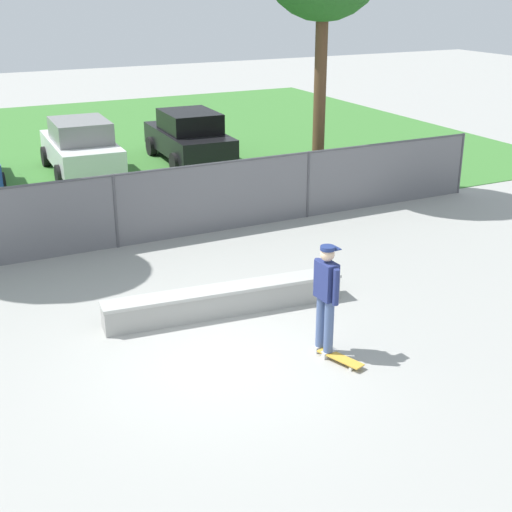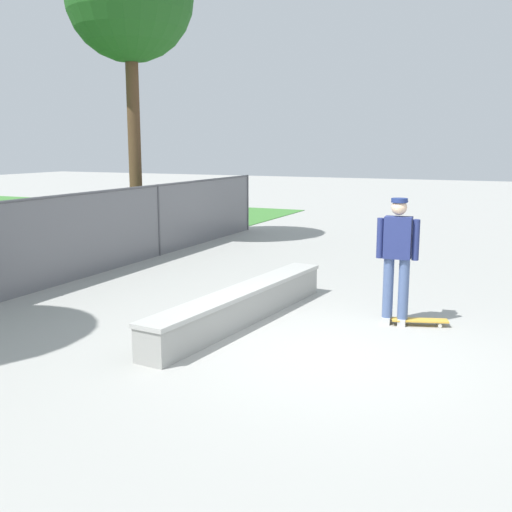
# 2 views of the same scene
# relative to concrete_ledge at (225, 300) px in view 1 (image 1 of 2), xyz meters

# --- Properties ---
(ground_plane) EXTENTS (80.00, 80.00, 0.00)m
(ground_plane) POSITION_rel_concrete_ledge_xyz_m (-0.77, -1.55, -0.25)
(ground_plane) COLOR #9E9E99
(grass_strip) EXTENTS (31.56, 20.00, 0.02)m
(grass_strip) POSITION_rel_concrete_ledge_xyz_m (-0.77, 14.45, -0.24)
(grass_strip) COLOR #3D7A33
(grass_strip) RESTS_ON ground
(concrete_ledge) EXTENTS (4.42, 0.90, 0.50)m
(concrete_ledge) POSITION_rel_concrete_ledge_xyz_m (0.00, 0.00, 0.00)
(concrete_ledge) COLOR #999993
(concrete_ledge) RESTS_ON ground
(skateboarder) EXTENTS (0.32, 0.60, 1.84)m
(skateboarder) POSITION_rel_concrete_ledge_xyz_m (0.78, -2.09, 0.78)
(skateboarder) COLOR beige
(skateboarder) RESTS_ON ground
(skateboard) EXTENTS (0.44, 0.82, 0.09)m
(skateboard) POSITION_rel_concrete_ledge_xyz_m (0.87, -2.43, -0.18)
(skateboard) COLOR gold
(skateboard) RESTS_ON ground
(chainlink_fence) EXTENTS (19.63, 0.07, 1.68)m
(chainlink_fence) POSITION_rel_concrete_ledge_xyz_m (-0.77, 4.15, 0.67)
(chainlink_fence) COLOR #4C4C51
(chainlink_fence) RESTS_ON ground
(car_white) EXTENTS (2.15, 4.27, 1.66)m
(car_white) POSITION_rel_concrete_ledge_xyz_m (0.14, 11.02, 0.59)
(car_white) COLOR silver
(car_white) RESTS_ON ground
(car_black) EXTENTS (2.15, 4.27, 1.66)m
(car_black) POSITION_rel_concrete_ledge_xyz_m (3.64, 10.94, 0.59)
(car_black) COLOR black
(car_black) RESTS_ON ground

